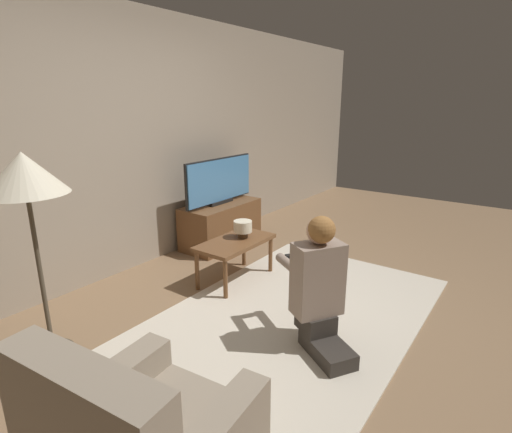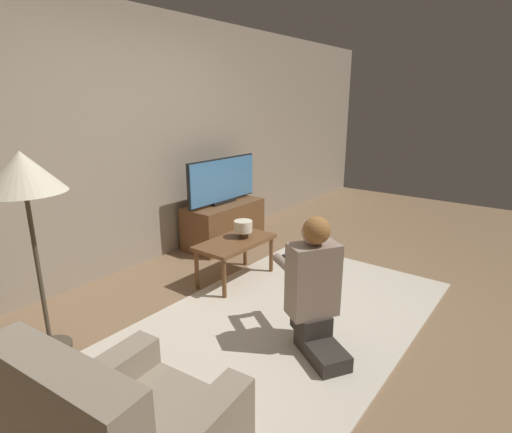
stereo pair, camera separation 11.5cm
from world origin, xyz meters
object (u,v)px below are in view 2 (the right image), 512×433
at_px(coffee_table, 235,245).
at_px(floor_lamp, 23,180).
at_px(tv, 223,181).
at_px(table_lamp, 243,227).
at_px(person_kneeling, 314,285).

distance_m(coffee_table, floor_lamp, 1.91).
relative_size(coffee_table, floor_lamp, 0.56).
bearing_deg(coffee_table, floor_lamp, 169.67).
bearing_deg(tv, table_lamp, -126.76).
bearing_deg(person_kneeling, floor_lamp, -19.22).
height_order(person_kneeling, table_lamp, person_kneeling).
distance_m(floor_lamp, table_lamp, 1.95).
distance_m(tv, floor_lamp, 2.48).
xyz_separation_m(person_kneeling, table_lamp, (0.63, 1.15, 0.03)).
bearing_deg(tv, coffee_table, -131.85).
relative_size(coffee_table, table_lamp, 4.43).
bearing_deg(table_lamp, person_kneeling, -118.89).
relative_size(tv, coffee_table, 1.40).
bearing_deg(coffee_table, person_kneeling, -114.24).
xyz_separation_m(coffee_table, floor_lamp, (-1.68, 0.31, 0.87)).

